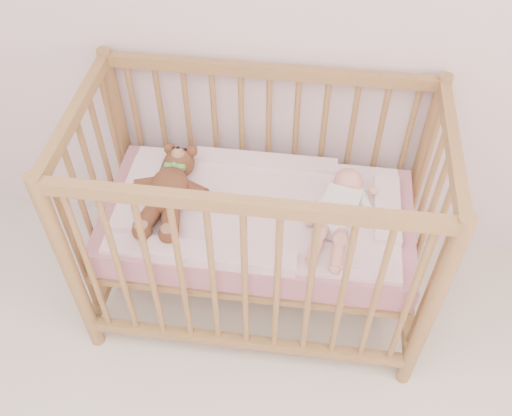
# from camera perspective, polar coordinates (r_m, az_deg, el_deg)

# --- Properties ---
(crib) EXTENTS (1.36, 0.76, 1.00)m
(crib) POSITION_cam_1_polar(r_m,az_deg,el_deg) (2.28, 0.17, -1.11)
(crib) COLOR olive
(crib) RESTS_ON floor
(mattress) EXTENTS (1.22, 0.62, 0.13)m
(mattress) POSITION_cam_1_polar(r_m,az_deg,el_deg) (2.29, 0.17, -1.36)
(mattress) COLOR #CC7F8E
(mattress) RESTS_ON crib
(blanket) EXTENTS (1.10, 0.58, 0.06)m
(blanket) POSITION_cam_1_polar(r_m,az_deg,el_deg) (2.23, 0.17, -0.10)
(blanket) COLOR #F9ABB7
(blanket) RESTS_ON mattress
(baby) EXTENTS (0.34, 0.55, 0.12)m
(baby) POSITION_cam_1_polar(r_m,az_deg,el_deg) (2.16, 8.38, 0.04)
(baby) COLOR white
(baby) RESTS_ON blanket
(teddy_bear) EXTENTS (0.36, 0.50, 0.14)m
(teddy_bear) POSITION_cam_1_polar(r_m,az_deg,el_deg) (2.21, -8.78, 1.87)
(teddy_bear) COLOR brown
(teddy_bear) RESTS_ON blanket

